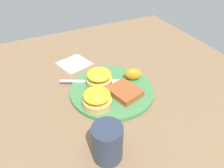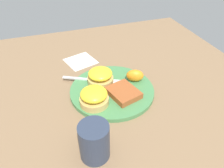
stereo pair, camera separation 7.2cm
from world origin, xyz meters
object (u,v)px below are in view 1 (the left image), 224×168
(sandwich_benedict_right, at_px, (97,98))
(cup, at_px, (107,142))
(orange_wedge, at_px, (133,74))
(hashbrown_patty, at_px, (125,92))
(sandwich_benedict_left, at_px, (99,77))
(fork, at_px, (95,81))

(sandwich_benedict_right, xyz_separation_m, cup, (-0.17, 0.04, 0.01))
(orange_wedge, distance_m, cup, 0.32)
(sandwich_benedict_right, bearing_deg, hashbrown_patty, -84.73)
(sandwich_benedict_left, relative_size, hashbrown_patty, 0.92)
(sandwich_benedict_right, height_order, cup, cup)
(hashbrown_patty, height_order, orange_wedge, orange_wedge)
(fork, height_order, cup, cup)
(orange_wedge, bearing_deg, sandwich_benedict_right, 112.86)
(fork, bearing_deg, sandwich_benedict_left, -146.58)
(sandwich_benedict_right, bearing_deg, orange_wedge, -67.14)
(hashbrown_patty, bearing_deg, orange_wedge, -47.39)
(sandwich_benedict_left, bearing_deg, cup, 160.89)
(cup, bearing_deg, orange_wedge, -41.48)
(fork, bearing_deg, hashbrown_patty, -148.90)
(cup, bearing_deg, sandwich_benedict_right, -14.59)
(cup, bearing_deg, sandwich_benedict_left, -19.11)
(orange_wedge, height_order, fork, orange_wedge)
(hashbrown_patty, xyz_separation_m, fork, (0.10, 0.06, -0.01))
(sandwich_benedict_left, xyz_separation_m, hashbrown_patty, (-0.09, -0.05, -0.02))
(fork, relative_size, cup, 1.90)
(sandwich_benedict_left, distance_m, orange_wedge, 0.12)
(sandwich_benedict_right, relative_size, hashbrown_patty, 0.92)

